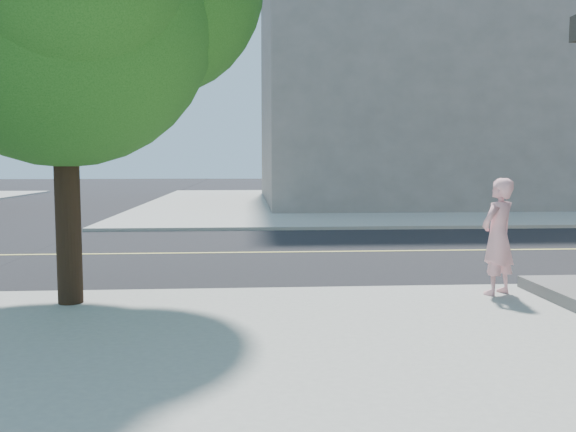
{
  "coord_description": "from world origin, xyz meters",
  "views": [
    {
      "loc": [
        4.04,
        -9.42,
        2.12
      ],
      "look_at": [
        4.67,
        -0.28,
        1.3
      ],
      "focal_mm": 37.11,
      "sensor_mm": 36.0,
      "label": 1
    }
  ],
  "objects": [
    {
      "name": "road_ew",
      "position": [
        0.0,
        4.5,
        0.01
      ],
      "size": [
        140.0,
        9.0,
        0.01
      ],
      "primitive_type": "cube",
      "color": "black",
      "rests_on": "ground"
    },
    {
      "name": "sidewalk_ne",
      "position": [
        13.5,
        21.5,
        0.06
      ],
      "size": [
        29.0,
        25.0,
        0.12
      ],
      "primitive_type": "cube",
      "color": "#989890",
      "rests_on": "ground"
    },
    {
      "name": "filler_ne",
      "position": [
        14.0,
        22.0,
        7.12
      ],
      "size": [
        18.0,
        16.0,
        14.0
      ],
      "primitive_type": "cube",
      "color": "slate",
      "rests_on": "sidewalk_ne"
    },
    {
      "name": "man_on_phone",
      "position": [
        7.83,
        -0.71,
        1.01
      ],
      "size": [
        0.77,
        0.71,
        1.77
      ],
      "primitive_type": "imported",
      "rotation": [
        0.0,
        0.0,
        3.74
      ],
      "color": "#FCABB0",
      "rests_on": "sidewalk_se"
    }
  ]
}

